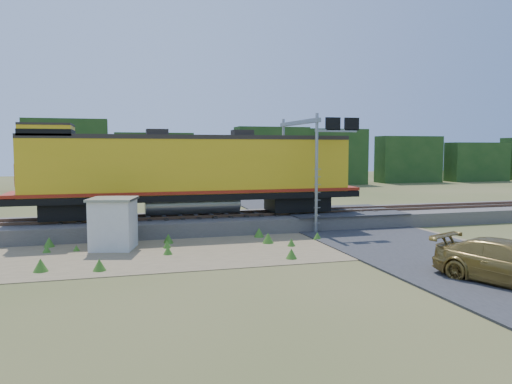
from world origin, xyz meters
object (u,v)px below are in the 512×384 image
object	(u,v)px
shed	(113,223)
signal_gantry	(308,143)
car	(511,264)
locomotive	(188,171)

from	to	relation	value
shed	signal_gantry	distance (m)	12.21
signal_gantry	car	xyz separation A→B (m)	(2.06, -13.67, -4.21)
signal_gantry	locomotive	bearing A→B (deg)	174.69
shed	signal_gantry	xyz separation A→B (m)	(11.05, 3.62, 3.75)
locomotive	car	bearing A→B (deg)	-57.75
shed	car	distance (m)	16.52
signal_gantry	car	size ratio (longest dim) A/B	1.26
shed	car	xyz separation A→B (m)	(13.10, -10.05, -0.46)
locomotive	shed	size ratio (longest dim) A/B	7.82
locomotive	car	distance (m)	17.15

